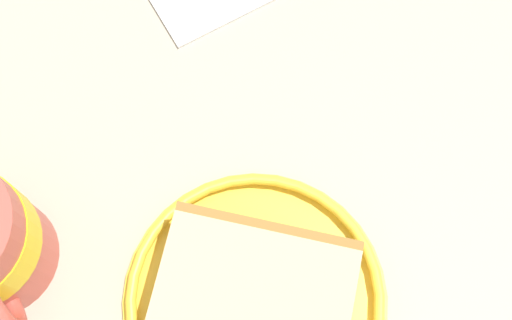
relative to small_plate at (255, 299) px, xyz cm
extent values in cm
cube|color=tan|center=(3.71, -4.12, -2.37)|extent=(110.57, 110.57, 3.09)
cylinder|color=yellow|center=(0.00, 0.00, -0.35)|extent=(17.94, 17.94, 0.95)
torus|color=yellow|center=(0.00, 0.00, 0.49)|extent=(17.24, 17.24, 0.74)
cube|color=#9E662D|center=(0.00, 0.00, 0.42)|extent=(13.64, 13.35, 0.60)
cube|color=#EAB27F|center=(0.00, 0.00, 2.90)|extent=(13.64, 13.35, 4.35)
cube|color=#9E662D|center=(2.64, -2.89, 2.90)|extent=(9.16, 8.46, 4.35)
torus|color=#BF4C3F|center=(8.51, 13.04, 3.99)|extent=(5.25, 1.22, 5.21)
camera|label=1|loc=(-4.85, 3.32, 45.77)|focal=47.41mm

